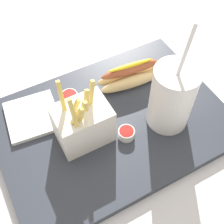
# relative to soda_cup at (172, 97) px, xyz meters

# --- Properties ---
(ground_plane) EXTENTS (2.40, 2.40, 0.02)m
(ground_plane) POSITION_rel_soda_cup_xyz_m (-0.11, 0.05, -0.10)
(ground_plane) COLOR silver
(food_tray) EXTENTS (0.49, 0.35, 0.02)m
(food_tray) POSITION_rel_soda_cup_xyz_m (-0.11, 0.05, -0.08)
(food_tray) COLOR #2D333D
(food_tray) RESTS_ON ground_plane
(soda_cup) EXTENTS (0.09, 0.09, 0.24)m
(soda_cup) POSITION_rel_soda_cup_xyz_m (0.00, 0.00, 0.00)
(soda_cup) COLOR white
(soda_cup) RESTS_ON food_tray
(fries_basket) EXTENTS (0.11, 0.08, 0.16)m
(fries_basket) POSITION_rel_soda_cup_xyz_m (-0.18, 0.04, -0.03)
(fries_basket) COLOR white
(fries_basket) RESTS_ON food_tray
(hot_dog_1) EXTENTS (0.16, 0.06, 0.06)m
(hot_dog_1) POSITION_rel_soda_cup_xyz_m (-0.02, 0.13, -0.05)
(hot_dog_1) COLOR #DBB775
(hot_dog_1) RESTS_ON food_tray
(ketchup_cup_1) EXTENTS (0.04, 0.04, 0.02)m
(ketchup_cup_1) POSITION_rel_soda_cup_xyz_m (-0.16, 0.15, -0.06)
(ketchup_cup_1) COLOR white
(ketchup_cup_1) RESTS_ON food_tray
(ketchup_cup_2) EXTENTS (0.03, 0.03, 0.02)m
(ketchup_cup_2) POSITION_rel_soda_cup_xyz_m (-0.10, 0.00, -0.06)
(ketchup_cup_2) COLOR white
(ketchup_cup_2) RESTS_ON food_tray
(napkin_stack) EXTENTS (0.12, 0.12, 0.01)m
(napkin_stack) POSITION_rel_soda_cup_xyz_m (-0.26, 0.14, -0.07)
(napkin_stack) COLOR white
(napkin_stack) RESTS_ON food_tray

